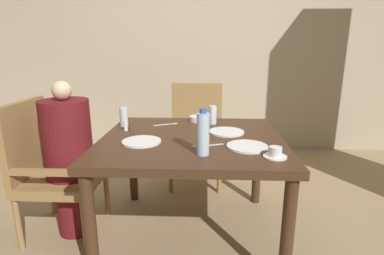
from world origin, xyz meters
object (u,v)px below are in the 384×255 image
diner_in_left_chair (69,158)px  plate_main_left (226,132)px  teacup_with_saucer (275,153)px  glass_tall_near (124,117)px  chair_left_side (50,166)px  water_bottle (203,134)px  plate_dessert_center (247,146)px  plate_main_right (142,142)px  glass_tall_mid (213,115)px  bowl_small (198,119)px  chair_far_side (196,131)px

diner_in_left_chair → plate_main_left: diner_in_left_chair is taller
teacup_with_saucer → glass_tall_near: bearing=147.8°
chair_left_side → water_bottle: size_ratio=3.68×
plate_dessert_center → diner_in_left_chair: bearing=170.5°
plate_main_right → glass_tall_near: 0.46m
plate_main_left → glass_tall_mid: glass_tall_mid is taller
plate_main_left → glass_tall_mid: bearing=110.5°
diner_in_left_chair → bowl_small: 0.99m
diner_in_left_chair → plate_main_right: diner_in_left_chair is taller
plate_main_right → teacup_with_saucer: bearing=-16.1°
chair_left_side → plate_dessert_center: chair_left_side is taller
bowl_small → plate_main_right: bearing=-120.2°
glass_tall_mid → bowl_small: bearing=144.4°
plate_dessert_center → glass_tall_near: size_ratio=1.74×
chair_far_side → teacup_with_saucer: (0.47, -1.30, 0.25)m
plate_main_left → plate_main_right: 0.59m
chair_left_side → plate_main_right: size_ratio=3.92×
plate_main_right → glass_tall_mid: size_ratio=1.74×
diner_in_left_chair → plate_main_left: size_ratio=4.48×
diner_in_left_chair → teacup_with_saucer: bearing=-15.2°
plate_main_left → glass_tall_near: bearing=168.7°
plate_main_right → plate_main_left: bearing=24.5°
teacup_with_saucer → plate_dessert_center: bearing=129.0°
glass_tall_near → chair_left_side: bearing=-150.5°
plate_dessert_center → teacup_with_saucer: bearing=-51.0°
plate_dessert_center → water_bottle: water_bottle is taller
bowl_small → water_bottle: size_ratio=0.53×
plate_main_right → glass_tall_near: glass_tall_near is taller
teacup_with_saucer → glass_tall_mid: (-0.32, 0.72, 0.05)m
chair_left_side → teacup_with_saucer: 1.52m
water_bottle → glass_tall_near: water_bottle is taller
plate_main_left → glass_tall_near: glass_tall_near is taller
water_bottle → chair_far_side: bearing=93.5°
diner_in_left_chair → glass_tall_near: 0.48m
plate_dessert_center → glass_tall_mid: glass_tall_mid is taller
diner_in_left_chair → chair_far_side: (0.84, 0.94, -0.06)m
chair_left_side → teacup_with_saucer: size_ratio=7.52×
plate_main_right → plate_dessert_center: 0.65m
plate_main_right → bowl_small: 0.67m
diner_in_left_chair → chair_left_side: bearing=180.0°
plate_main_left → teacup_with_saucer: 0.52m
plate_main_left → glass_tall_mid: (-0.09, 0.25, 0.06)m
plate_main_left → glass_tall_near: (-0.76, 0.15, 0.06)m
plate_main_left → plate_dessert_center: bearing=-71.9°
teacup_with_saucer → plate_main_right: bearing=163.9°
teacup_with_saucer → plate_main_left: bearing=116.1°
plate_main_right → water_bottle: (0.38, -0.20, 0.11)m
bowl_small → glass_tall_near: glass_tall_near is taller
water_bottle → bowl_small: bearing=93.6°
glass_tall_near → teacup_with_saucer: bearing=-32.2°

